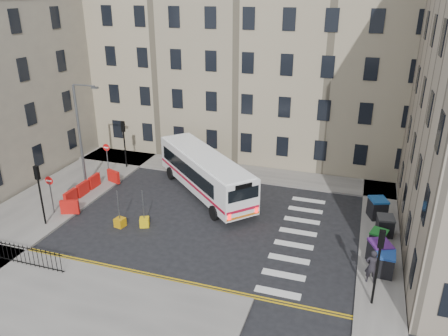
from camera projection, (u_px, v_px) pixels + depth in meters
The scene contains 23 objects.
ground at pixel (237, 225), 28.91m from camera, with size 120.00×120.00×0.00m, color black.
pavement_north at pixel (199, 167), 38.18m from camera, with size 36.00×3.20×0.15m, color slate.
pavement_east at pixel (380, 217), 29.79m from camera, with size 2.40×26.00×0.15m, color slate.
pavement_west at pixel (68, 190), 33.83m from camera, with size 6.00×22.00×0.15m, color slate.
pavement_sw at pixel (48, 296), 22.13m from camera, with size 20.00×6.00×0.15m, color slate.
terrace_north at pixel (214, 56), 41.29m from camera, with size 38.30×10.80×17.20m.
traffic_light_east at pixel (379, 256), 20.50m from camera, with size 0.28×0.22×4.10m.
traffic_light_nw at pixel (124, 137), 37.02m from camera, with size 0.28×0.22×4.10m.
traffic_light_sw at pixel (39, 186), 27.80m from camera, with size 0.28×0.22×4.10m.
streetlamp at pixel (80, 135), 32.80m from camera, with size 0.50×0.22×8.14m.
no_entry_north at pixel (107, 153), 35.71m from camera, with size 0.60×0.08×3.00m.
no_entry_south at pixel (50, 187), 29.56m from camera, with size 0.60×0.08×3.00m.
roadworks_barriers at pixel (87, 190), 32.54m from camera, with size 1.66×6.26×1.00m.
iron_railings at pixel (5, 251), 24.69m from camera, with size 7.80×0.04×1.20m.
bus at pixel (205, 172), 32.78m from camera, with size 10.00×9.65×3.09m.
wheelie_bin_a at pixel (384, 263), 23.50m from camera, with size 1.07×1.22×1.30m.
wheelie_bin_b at pixel (379, 253), 24.34m from camera, with size 1.50×1.58×1.37m.
wheelie_bin_c at pixel (378, 239), 25.91m from camera, with size 1.15×1.24×1.13m.
wheelie_bin_d at pixel (385, 226), 27.31m from camera, with size 1.14×1.27×1.26m.
wheelie_bin_e at pixel (377, 208), 29.39m from camera, with size 1.45×1.54×1.37m.
pedestrian at pixel (372, 266), 22.73m from camera, with size 0.70×0.46×1.93m, color black.
bollard_yellow at pixel (144, 222), 28.70m from camera, with size 0.60×0.60×0.60m, color #E1B70C.
bollard_chevron at pixel (120, 222), 28.66m from camera, with size 0.60×0.60×0.60m, color #C3860B.
Camera 1 is at (7.13, -24.30, 14.49)m, focal length 35.00 mm.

